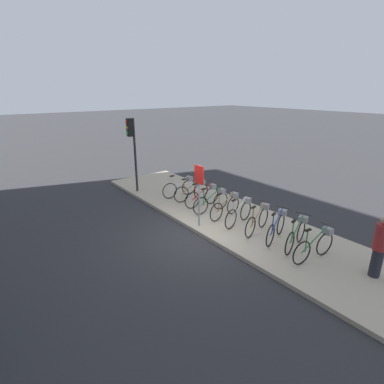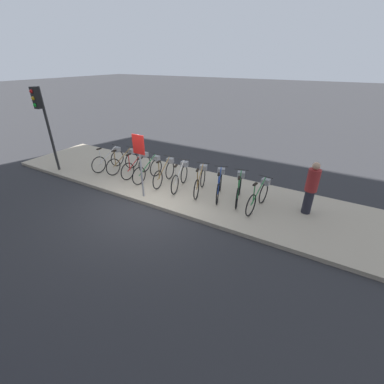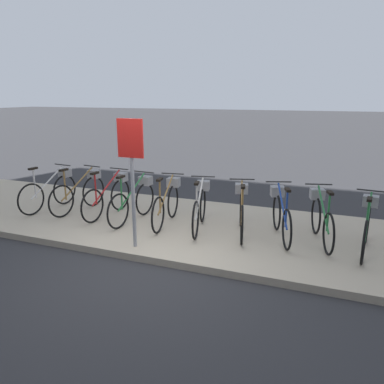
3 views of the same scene
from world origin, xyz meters
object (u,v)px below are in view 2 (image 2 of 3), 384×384
Objects in this scene: pedestrian at (311,187)px; sign_post at (140,156)px; parked_bicycle_7 at (219,184)px; parked_bicycle_5 at (181,176)px; parked_bicycle_6 at (200,180)px; parked_bicycle_3 at (149,169)px; parked_bicycle_4 at (165,172)px; parked_bicycle_1 at (124,161)px; parked_bicycle_9 at (259,195)px; traffic_light at (42,112)px; parked_bicycle_2 at (138,164)px; parked_bicycle_0 at (110,159)px; parked_bicycle_8 at (239,188)px.

pedestrian is 5.17m from sign_post.
parked_bicycle_5 is at bearing -176.74° from parked_bicycle_7.
parked_bicycle_7 is at bearing 3.44° from parked_bicycle_6.
parked_bicycle_3 is 1.02× the size of parked_bicycle_5.
parked_bicycle_6 and parked_bicycle_7 have the same top height.
parked_bicycle_4 and parked_bicycle_5 have the same top height.
pedestrian is (6.94, 0.30, 0.40)m from parked_bicycle_1.
sign_post reaches higher than parked_bicycle_1.
traffic_light is (-8.09, -1.26, 1.89)m from parked_bicycle_9.
parked_bicycle_9 is (4.86, -0.10, 0.00)m from parked_bicycle_2.
parked_bicycle_1 and parked_bicycle_9 have the same top height.
parked_bicycle_9 is at bearing -0.56° from parked_bicycle_5.
parked_bicycle_5 is 0.49× the size of traffic_light.
parked_bicycle_5 is at bearing 13.79° from traffic_light.
parked_bicycle_1 is at bearing 177.55° from parked_bicycle_4.
parked_bicycle_8 is at bearing 1.39° from parked_bicycle_0.
parked_bicycle_7 is 7.12m from traffic_light.
sign_post reaches higher than parked_bicycle_8.
parked_bicycle_9 is (3.52, -0.05, 0.00)m from parked_bicycle_4.
parked_bicycle_2 is at bearing 135.40° from sign_post.
parked_bicycle_7 is (2.15, 0.06, 0.00)m from parked_bicycle_4.
parked_bicycle_5 is 0.99× the size of pedestrian.
parked_bicycle_8 is (4.90, 0.02, 0.00)m from parked_bicycle_1.
parked_bicycle_3 is at bearing -178.51° from parked_bicycle_5.
parked_bicycle_5 is at bearing -2.40° from parked_bicycle_1.
parked_bicycle_5 is at bearing 1.49° from parked_bicycle_3.
pedestrian is at bearing 18.75° from sign_post.
traffic_light reaches higher than parked_bicycle_8.
parked_bicycle_1 is at bearing 9.28° from parked_bicycle_0.
parked_bicycle_4 is (1.34, -0.05, 0.00)m from parked_bicycle_2.
parked_bicycle_5 is (2.02, -0.07, 0.00)m from parked_bicycle_2.
parked_bicycle_4 is at bearing -178.48° from parked_bicycle_7.
parked_bicycle_1 is 3.55m from parked_bicycle_6.
parked_bicycle_0 is 1.03× the size of parked_bicycle_8.
parked_bicycle_1 is 1.01× the size of parked_bicycle_5.
parked_bicycle_9 is at bearing -1.94° from parked_bicycle_6.
sign_post is at bearing -24.10° from parked_bicycle_0.
parked_bicycle_4 is at bearing -2.45° from parked_bicycle_1.
parked_bicycle_1 is 1.04× the size of parked_bicycle_7.
sign_post reaches higher than parked_bicycle_5.
sign_post is (-0.01, -1.26, 0.99)m from parked_bicycle_4.
parked_bicycle_2 is at bearing 179.39° from parked_bicycle_6.
parked_bicycle_6 is 0.98× the size of pedestrian.
parked_bicycle_6 is (2.80, -0.03, 0.00)m from parked_bicycle_2.
parked_bicycle_1 is 2.09m from parked_bicycle_4.
parked_bicycle_4 is 4.88m from pedestrian.
parked_bicycle_7 is (2.83, 0.12, 0.00)m from parked_bicycle_3.
parked_bicycle_1 is 2.67m from sign_post.
parked_bicycle_8 is (4.15, 0.07, 0.00)m from parked_bicycle_2.
pedestrian is (4.85, 0.39, 0.40)m from parked_bicycle_4.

